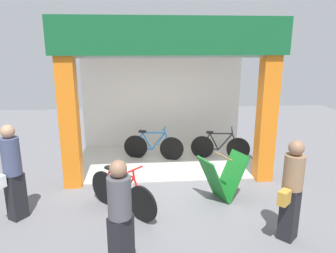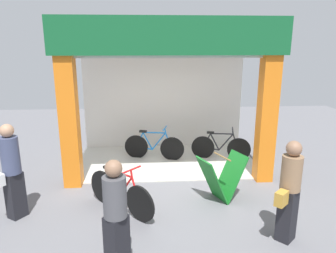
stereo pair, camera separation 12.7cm
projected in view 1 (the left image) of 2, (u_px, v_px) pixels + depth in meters
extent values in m
plane|color=slate|center=(170.00, 182.00, 7.31)|extent=(17.47, 17.47, 0.00)
cube|color=beige|center=(166.00, 161.00, 8.60)|extent=(4.73, 2.69, 0.02)
cube|color=silver|center=(162.00, 101.00, 9.53)|extent=(4.73, 0.12, 2.87)
cube|color=orange|center=(70.00, 124.00, 6.76)|extent=(0.38, 0.36, 2.87)
cube|color=orange|center=(266.00, 120.00, 7.12)|extent=(0.38, 0.36, 2.87)
cube|color=#14592D|center=(171.00, 36.00, 6.34)|extent=(4.93, 0.20, 0.77)
cube|color=silver|center=(166.00, 54.00, 7.88)|extent=(4.73, 2.69, 0.06)
cylinder|color=black|center=(136.00, 147.00, 8.74)|extent=(0.65, 0.20, 0.65)
cylinder|color=black|center=(172.00, 149.00, 8.58)|extent=(0.65, 0.20, 0.65)
cylinder|color=blue|center=(144.00, 148.00, 8.71)|extent=(0.44, 0.14, 0.08)
cylinder|color=blue|center=(147.00, 141.00, 8.64)|extent=(0.29, 0.10, 0.49)
cylinder|color=blue|center=(158.00, 141.00, 8.59)|extent=(0.40, 0.13, 0.51)
cylinder|color=blue|center=(154.00, 133.00, 8.55)|extent=(0.62, 0.19, 0.05)
cylinder|color=blue|center=(139.00, 140.00, 8.67)|extent=(0.22, 0.09, 0.44)
cylinder|color=blue|center=(168.00, 141.00, 8.54)|extent=(0.20, 0.08, 0.45)
cylinder|color=blue|center=(165.00, 131.00, 8.48)|extent=(0.06, 0.05, 0.14)
cylinder|color=blue|center=(164.00, 128.00, 8.47)|extent=(0.14, 0.45, 0.03)
cube|color=black|center=(142.00, 131.00, 8.59)|extent=(0.22, 0.14, 0.05)
cylinder|color=black|center=(202.00, 147.00, 8.75)|extent=(0.62, 0.20, 0.63)
cylinder|color=black|center=(238.00, 149.00, 8.60)|extent=(0.62, 0.20, 0.63)
cylinder|color=black|center=(211.00, 148.00, 8.72)|extent=(0.42, 0.14, 0.08)
cylinder|color=black|center=(214.00, 142.00, 8.66)|extent=(0.28, 0.10, 0.47)
cylinder|color=black|center=(225.00, 142.00, 8.61)|extent=(0.38, 0.13, 0.49)
cylinder|color=black|center=(221.00, 134.00, 8.57)|extent=(0.60, 0.18, 0.05)
cylinder|color=black|center=(206.00, 140.00, 8.68)|extent=(0.21, 0.08, 0.42)
cylinder|color=black|center=(235.00, 141.00, 8.56)|extent=(0.19, 0.08, 0.44)
cylinder|color=black|center=(232.00, 131.00, 8.50)|extent=(0.06, 0.05, 0.13)
cylinder|color=black|center=(232.00, 129.00, 8.49)|extent=(0.14, 0.43, 0.03)
cube|color=black|center=(210.00, 132.00, 8.61)|extent=(0.21, 0.14, 0.05)
cylinder|color=black|center=(104.00, 188.00, 6.24)|extent=(0.52, 0.50, 0.68)
cylinder|color=black|center=(142.00, 204.00, 5.60)|extent=(0.52, 0.50, 0.68)
cylinder|color=red|center=(112.00, 192.00, 6.10)|extent=(0.35, 0.34, 0.09)
cylinder|color=red|center=(115.00, 183.00, 5.98)|extent=(0.24, 0.23, 0.51)
cylinder|color=red|center=(127.00, 188.00, 5.78)|extent=(0.32, 0.32, 0.53)
cylinder|color=red|center=(122.00, 173.00, 5.80)|extent=(0.49, 0.48, 0.05)
cylinder|color=red|center=(107.00, 179.00, 6.12)|extent=(0.19, 0.18, 0.45)
cylinder|color=red|center=(138.00, 191.00, 5.61)|extent=(0.17, 0.17, 0.47)
cylinder|color=red|center=(134.00, 174.00, 5.59)|extent=(0.07, 0.07, 0.14)
cylinder|color=red|center=(133.00, 170.00, 5.58)|extent=(0.35, 0.36, 0.03)
cube|color=black|center=(110.00, 168.00, 5.99)|extent=(0.22, 0.22, 0.05)
cube|color=#197226|center=(213.00, 180.00, 6.29)|extent=(0.64, 0.68, 0.94)
cube|color=#197226|center=(231.00, 176.00, 6.49)|extent=(0.64, 0.68, 0.94)
cylinder|color=olive|center=(223.00, 156.00, 6.27)|extent=(0.23, 0.51, 0.03)
cube|color=black|center=(16.00, 196.00, 5.69)|extent=(0.36, 0.37, 0.86)
cylinder|color=#3F4766|center=(11.00, 156.00, 5.50)|extent=(0.44, 0.44, 0.67)
sphere|color=tan|center=(8.00, 131.00, 5.38)|extent=(0.23, 0.23, 0.23)
cube|color=black|center=(289.00, 214.00, 5.09)|extent=(0.37, 0.37, 0.88)
cylinder|color=#8C6B4C|center=(294.00, 172.00, 4.91)|extent=(0.44, 0.44, 0.56)
sphere|color=#8C664C|center=(296.00, 148.00, 4.81)|extent=(0.24, 0.24, 0.24)
cube|color=#BF8C33|center=(284.00, 197.00, 4.78)|extent=(0.25, 0.25, 0.22)
cube|color=black|center=(121.00, 244.00, 4.33)|extent=(0.37, 0.37, 0.86)
cylinder|color=#4C4C51|center=(119.00, 197.00, 4.15)|extent=(0.45, 0.45, 0.57)
sphere|color=#8C664C|center=(118.00, 169.00, 4.05)|extent=(0.23, 0.23, 0.23)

